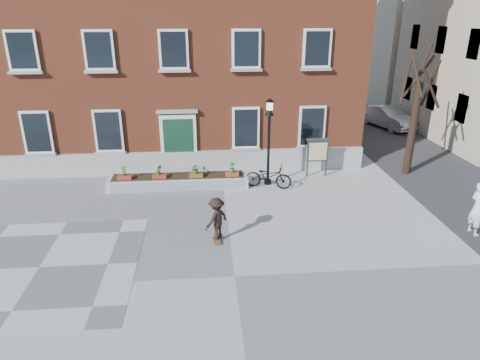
{
  "coord_description": "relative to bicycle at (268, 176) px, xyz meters",
  "views": [
    {
      "loc": [
        -0.77,
        -10.76,
        7.4
      ],
      "look_at": [
        0.5,
        4.0,
        1.5
      ],
      "focal_mm": 32.0,
      "sensor_mm": 36.0,
      "label": 1
    }
  ],
  "objects": [
    {
      "name": "skateboarder",
      "position": [
        -2.45,
        -4.51,
        0.28
      ],
      "size": [
        1.08,
        1.08,
        1.58
      ],
      "color": "brown",
      "rests_on": "ground"
    },
    {
      "name": "ground",
      "position": [
        -2.0,
        -6.74,
        -0.54
      ],
      "size": [
        100.0,
        100.0,
        0.0
      ],
      "primitive_type": "plane",
      "color": "#A1A1A4",
      "rests_on": "ground"
    },
    {
      "name": "planter_assembly",
      "position": [
        -3.99,
        0.43,
        -0.24
      ],
      "size": [
        6.2,
        1.12,
        1.15
      ],
      "color": "silver",
      "rests_on": "ground"
    },
    {
      "name": "brick_building",
      "position": [
        -4.0,
        7.23,
        5.76
      ],
      "size": [
        18.4,
        10.85,
        12.6
      ],
      "color": "#994429",
      "rests_on": "ground"
    },
    {
      "name": "notice_board",
      "position": [
        2.5,
        1.22,
        0.72
      ],
      "size": [
        1.1,
        0.16,
        1.87
      ],
      "color": "#183120",
      "rests_on": "ground"
    },
    {
      "name": "lamp_post",
      "position": [
        0.05,
        0.43,
        2.0
      ],
      "size": [
        0.4,
        0.4,
        3.93
      ],
      "color": "black",
      "rests_on": "ground"
    },
    {
      "name": "bare_tree",
      "position": [
        7.01,
        1.26,
        2.25
      ],
      "size": [
        1.83,
        1.83,
        6.16
      ],
      "color": "black",
      "rests_on": "ground"
    },
    {
      "name": "bystander",
      "position": [
        6.65,
        -4.81,
        0.44
      ],
      "size": [
        0.52,
        0.75,
        1.95
      ],
      "primitive_type": "imported",
      "rotation": [
        0.0,
        0.0,
        1.65
      ],
      "color": "white",
      "rests_on": "ground"
    },
    {
      "name": "side_street",
      "position": [
        15.99,
        13.04,
        6.48
      ],
      "size": [
        15.2,
        36.0,
        14.5
      ],
      "color": "#3A3A3C",
      "rests_on": "ground"
    },
    {
      "name": "checker_patch",
      "position": [
        -8.0,
        -5.74,
        -0.54
      ],
      "size": [
        6.0,
        6.0,
        0.01
      ],
      "primitive_type": "cube",
      "color": "#5F5F62",
      "rests_on": "ground"
    },
    {
      "name": "parked_car",
      "position": [
        9.54,
        9.82,
        0.18
      ],
      "size": [
        2.84,
        4.61,
        1.44
      ],
      "primitive_type": "imported",
      "rotation": [
        0.0,
        0.0,
        0.33
      ],
      "color": "silver",
      "rests_on": "ground"
    },
    {
      "name": "bicycle",
      "position": [
        0.0,
        0.0,
        0.0
      ],
      "size": [
        2.18,
        1.3,
        1.08
      ],
      "primitive_type": "imported",
      "rotation": [
        0.0,
        0.0,
        1.27
      ],
      "color": "black",
      "rests_on": "ground"
    }
  ]
}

